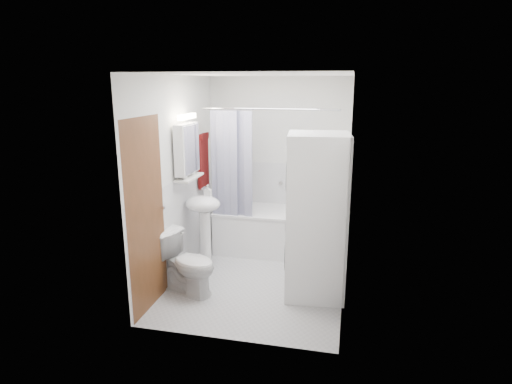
% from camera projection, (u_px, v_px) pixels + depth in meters
% --- Properties ---
extents(floor, '(2.60, 2.60, 0.00)m').
position_uv_depth(floor, '(259.00, 279.00, 5.20)').
color(floor, silver).
rests_on(floor, ground).
extents(room_walls, '(2.60, 2.60, 2.60)m').
position_uv_depth(room_walls, '(259.00, 158.00, 4.83)').
color(room_walls, silver).
rests_on(room_walls, ground).
extents(wainscot, '(1.98, 2.58, 2.58)m').
position_uv_depth(wainscot, '(264.00, 225.00, 5.33)').
color(wainscot, white).
rests_on(wainscot, ground).
extents(door, '(0.05, 2.00, 2.00)m').
position_uv_depth(door, '(163.00, 208.00, 4.63)').
color(door, brown).
rests_on(door, ground).
extents(bathtub, '(1.57, 0.74, 0.60)m').
position_uv_depth(bathtub, '(273.00, 229.00, 5.99)').
color(bathtub, white).
rests_on(bathtub, ground).
extents(tub_spout, '(0.04, 0.12, 0.04)m').
position_uv_depth(tub_spout, '(291.00, 183.00, 6.11)').
color(tub_spout, silver).
rests_on(tub_spout, room_walls).
extents(curtain_rod, '(1.75, 0.02, 0.02)m').
position_uv_depth(curtain_rod, '(269.00, 109.00, 5.28)').
color(curtain_rod, silver).
rests_on(curtain_rod, room_walls).
extents(shower_curtain, '(0.55, 0.02, 1.45)m').
position_uv_depth(shower_curtain, '(232.00, 167.00, 5.57)').
color(shower_curtain, '#15164C').
rests_on(shower_curtain, curtain_rod).
extents(sink, '(0.44, 0.37, 1.04)m').
position_uv_depth(sink, '(204.00, 215.00, 5.36)').
color(sink, white).
rests_on(sink, ground).
extents(medicine_cabinet, '(0.13, 0.50, 0.71)m').
position_uv_depth(medicine_cabinet, '(187.00, 147.00, 5.10)').
color(medicine_cabinet, white).
rests_on(medicine_cabinet, room_walls).
extents(shelf, '(0.18, 0.54, 0.02)m').
position_uv_depth(shelf, '(189.00, 177.00, 5.18)').
color(shelf, silver).
rests_on(shelf, room_walls).
extents(shower_caddy, '(0.22, 0.06, 0.02)m').
position_uv_depth(shower_caddy, '(295.00, 168.00, 6.03)').
color(shower_caddy, silver).
rests_on(shower_caddy, room_walls).
extents(towel, '(0.07, 0.31, 0.75)m').
position_uv_depth(towel, '(203.00, 160.00, 5.78)').
color(towel, '#4C0B0B').
rests_on(towel, room_walls).
extents(washer_dryer, '(0.71, 0.70, 1.81)m').
position_uv_depth(washer_dryer, '(316.00, 217.00, 4.64)').
color(washer_dryer, white).
rests_on(washer_dryer, ground).
extents(toilet, '(0.79, 0.59, 0.69)m').
position_uv_depth(toilet, '(187.00, 263.00, 4.80)').
color(toilet, white).
rests_on(toilet, ground).
extents(soap_pump, '(0.08, 0.17, 0.08)m').
position_uv_depth(soap_pump, '(208.00, 195.00, 5.35)').
color(soap_pump, gray).
rests_on(soap_pump, sink).
extents(shelf_bottle, '(0.07, 0.18, 0.07)m').
position_uv_depth(shelf_bottle, '(185.00, 176.00, 5.03)').
color(shelf_bottle, gray).
rests_on(shelf_bottle, shelf).
extents(shelf_cup, '(0.10, 0.09, 0.10)m').
position_uv_depth(shelf_cup, '(193.00, 170.00, 5.28)').
color(shelf_cup, gray).
rests_on(shelf_cup, shelf).
extents(shampoo_a, '(0.13, 0.17, 0.13)m').
position_uv_depth(shampoo_a, '(302.00, 163.00, 5.99)').
color(shampoo_a, gray).
rests_on(shampoo_a, shower_caddy).
extents(shampoo_b, '(0.08, 0.21, 0.08)m').
position_uv_depth(shampoo_b, '(311.00, 165.00, 5.97)').
color(shampoo_b, '#23478F').
rests_on(shampoo_b, shower_caddy).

